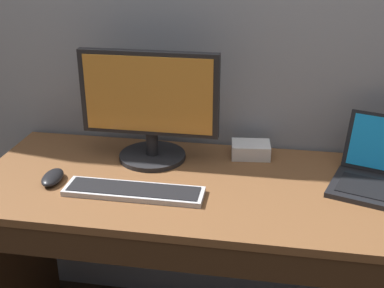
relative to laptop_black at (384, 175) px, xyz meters
name	(u,v)px	position (x,y,z in m)	size (l,w,h in m)	color
desk	(224,245)	(-0.51, -0.09, -0.28)	(1.72, 0.65, 0.79)	brown
laptop_black	(384,175)	(0.00, 0.00, 0.00)	(0.39, 0.39, 0.21)	black
external_monitor	(150,106)	(-0.81, 0.07, 0.17)	(0.50, 0.25, 0.41)	black
wired_keyboard	(134,191)	(-0.80, -0.19, -0.03)	(0.46, 0.11, 0.02)	#BCBCC1
computer_mouse	(53,177)	(-1.10, -0.15, -0.03)	(0.07, 0.12, 0.03)	black
external_drive_box	(251,150)	(-0.45, 0.17, -0.02)	(0.14, 0.10, 0.05)	silver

